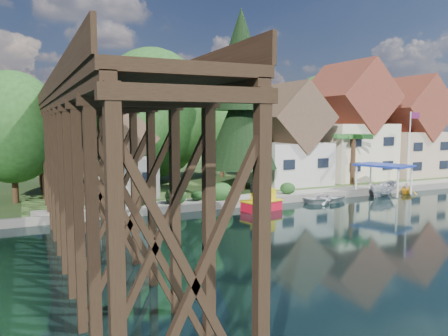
{
  "coord_description": "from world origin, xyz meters",
  "views": [
    {
      "loc": [
        -19.33,
        -24.75,
        7.2
      ],
      "look_at": [
        -5.08,
        6.0,
        3.64
      ],
      "focal_mm": 35.0,
      "sensor_mm": 36.0,
      "label": 1
    }
  ],
  "objects": [
    {
      "name": "shrubs",
      "position": [
        -4.6,
        9.26,
        1.23
      ],
      "size": [
        15.76,
        2.47,
        1.7
      ],
      "color": "#184419",
      "rests_on": "bank"
    },
    {
      "name": "house_center",
      "position": [
        16.0,
        16.5,
        6.42
      ],
      "size": [
        8.65,
        9.18,
        13.89
      ],
      "color": "beige",
      "rests_on": "bank"
    },
    {
      "name": "bank",
      "position": [
        0.0,
        34.0,
        0.25
      ],
      "size": [
        140.0,
        52.0,
        0.5
      ],
      "primitive_type": "cube",
      "color": "#2A471C",
      "rests_on": "ground"
    },
    {
      "name": "ground",
      "position": [
        0.0,
        0.0,
        0.0
      ],
      "size": [
        140.0,
        140.0,
        0.0
      ],
      "primitive_type": "plane",
      "color": "black",
      "rests_on": "ground"
    },
    {
      "name": "tugboat",
      "position": [
        -1.67,
        5.95,
        0.7
      ],
      "size": [
        3.55,
        2.46,
        2.35
      ],
      "color": "#B10B20",
      "rests_on": "ground"
    },
    {
      "name": "palm_tree",
      "position": [
        12.79,
        11.67,
        5.54
      ],
      "size": [
        4.97,
        4.97,
        5.77
      ],
      "color": "#382314",
      "rests_on": "bank"
    },
    {
      "name": "boat_white_a",
      "position": [
        5.45,
        6.67,
        0.45
      ],
      "size": [
        4.42,
        3.24,
        0.89
      ],
      "primitive_type": "imported",
      "rotation": [
        0.0,
        0.0,
        1.53
      ],
      "color": "silver",
      "rests_on": "ground"
    },
    {
      "name": "house_left",
      "position": [
        7.0,
        16.0,
        5.14
      ],
      "size": [
        7.64,
        8.64,
        11.02
      ],
      "color": "beige",
      "rests_on": "bank"
    },
    {
      "name": "flagpole",
      "position": [
        20.49,
        11.04,
        5.35
      ],
      "size": [
        1.23,
        0.27,
        7.91
      ],
      "color": "white",
      "rests_on": "bank"
    },
    {
      "name": "boat_canopy",
      "position": [
        12.47,
        6.93,
        1.35
      ],
      "size": [
        4.63,
        5.64,
        3.14
      ],
      "color": "silver",
      "rests_on": "ground"
    },
    {
      "name": "conifer",
      "position": [
        0.23,
        13.54,
        8.98
      ],
      "size": [
        7.15,
        7.15,
        17.62
      ],
      "color": "#382314",
      "rests_on": "bank"
    },
    {
      "name": "shed",
      "position": [
        -11.0,
        14.5,
        3.83
      ],
      "size": [
        5.09,
        5.4,
        7.85
      ],
      "color": "beige",
      "rests_on": "bank"
    },
    {
      "name": "boat_yellow",
      "position": [
        15.71,
        6.98,
        0.61
      ],
      "size": [
        2.97,
        2.82,
        1.23
      ],
      "primitive_type": "imported",
      "rotation": [
        0.0,
        0.0,
        2.02
      ],
      "color": "gold",
      "rests_on": "ground"
    },
    {
      "name": "promenade",
      "position": [
        6.0,
        9.3,
        0.53
      ],
      "size": [
        50.0,
        2.6,
        0.06
      ],
      "primitive_type": "cube",
      "color": "gray",
      "rests_on": "bank"
    },
    {
      "name": "bg_trees",
      "position": [
        1.0,
        21.25,
        7.29
      ],
      "size": [
        49.9,
        13.3,
        10.57
      ],
      "color": "#382314",
      "rests_on": "bank"
    },
    {
      "name": "house_right",
      "position": [
        25.0,
        16.0,
        5.78
      ],
      "size": [
        8.15,
        8.64,
        12.45
      ],
      "color": "tan",
      "rests_on": "bank"
    },
    {
      "name": "seawall",
      "position": [
        4.0,
        8.0,
        0.31
      ],
      "size": [
        60.0,
        0.4,
        0.62
      ],
      "primitive_type": "cube",
      "color": "slate",
      "rests_on": "ground"
    },
    {
      "name": "trestle_bridge",
      "position": [
        -16.0,
        5.17,
        5.35
      ],
      "size": [
        4.12,
        44.18,
        9.3
      ],
      "color": "black",
      "rests_on": "ground"
    }
  ]
}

